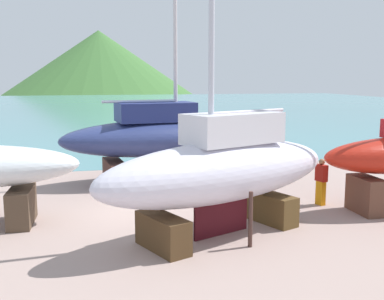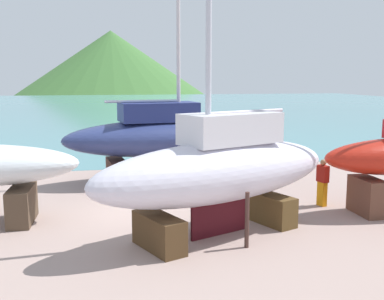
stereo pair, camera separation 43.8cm
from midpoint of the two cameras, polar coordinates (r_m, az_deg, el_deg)
ground_plane at (r=12.14m, az=-5.37°, el=-13.77°), size 50.28×50.28×0.00m
sea_water at (r=74.43m, az=-11.70°, el=5.12°), size 132.08×101.16×0.01m
headland_hill at (r=159.71m, az=-11.22°, el=7.06°), size 117.21×117.21×39.50m
sailboat_small_center at (r=13.73m, az=2.85°, el=-2.31°), size 8.50×5.37×14.80m
sailboat_far_slipway at (r=21.07m, az=-3.91°, el=1.67°), size 9.69×4.05×15.04m
worker at (r=17.75m, az=14.78°, el=-3.68°), size 0.34×0.49×1.72m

